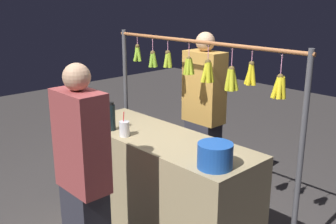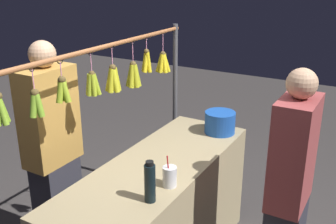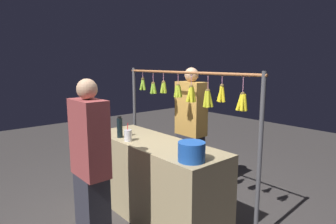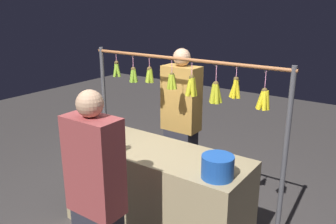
% 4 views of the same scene
% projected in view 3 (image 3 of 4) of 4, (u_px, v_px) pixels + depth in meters
% --- Properties ---
extents(ground_plane, '(12.00, 12.00, 0.00)m').
position_uv_depth(ground_plane, '(155.00, 216.00, 3.40)').
color(ground_plane, '#3A3634').
extents(market_counter, '(1.82, 0.63, 0.91)m').
position_uv_depth(market_counter, '(155.00, 179.00, 3.33)').
color(market_counter, tan).
rests_on(market_counter, ground).
extents(display_rack, '(2.17, 0.13, 1.71)m').
position_uv_depth(display_rack, '(186.00, 108.00, 3.44)').
color(display_rack, '#4C4C51').
rests_on(display_rack, ground).
extents(water_bottle, '(0.07, 0.07, 0.26)m').
position_uv_depth(water_bottle, '(120.00, 127.00, 3.41)').
color(water_bottle, black).
rests_on(water_bottle, market_counter).
extents(blue_bucket, '(0.25, 0.25, 0.18)m').
position_uv_depth(blue_bucket, '(192.00, 152.00, 2.59)').
color(blue_bucket, '#1D50AE').
rests_on(blue_bucket, market_counter).
extents(drink_cup, '(0.09, 0.09, 0.21)m').
position_uv_depth(drink_cup, '(128.00, 135.00, 3.26)').
color(drink_cup, silver).
rests_on(drink_cup, market_counter).
extents(vendor_person, '(0.41, 0.22, 1.72)m').
position_uv_depth(vendor_person, '(191.00, 132.00, 3.91)').
color(vendor_person, '#2D2D38').
rests_on(vendor_person, ground).
extents(customer_person, '(0.39, 0.21, 1.65)m').
position_uv_depth(customer_person, '(91.00, 172.00, 2.59)').
color(customer_person, '#2D2D38').
rests_on(customer_person, ground).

